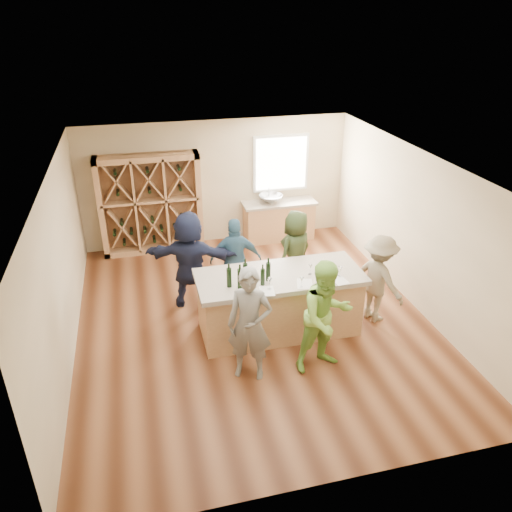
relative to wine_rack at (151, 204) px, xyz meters
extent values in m
cube|color=brown|center=(1.50, -3.27, -1.15)|extent=(6.00, 7.00, 0.10)
cube|color=white|center=(1.50, -3.27, 1.75)|extent=(6.00, 7.00, 0.10)
cube|color=beige|center=(1.50, 0.28, 0.30)|extent=(6.00, 0.10, 2.80)
cube|color=beige|center=(1.50, -6.82, 0.30)|extent=(6.00, 0.10, 2.80)
cube|color=beige|center=(-1.55, -3.27, 0.30)|extent=(0.10, 7.00, 2.80)
cube|color=beige|center=(4.55, -3.27, 0.30)|extent=(0.10, 7.00, 2.80)
cube|color=white|center=(3.00, 0.20, 0.65)|extent=(1.30, 0.06, 1.30)
cube|color=white|center=(3.00, 0.17, 0.65)|extent=(1.18, 0.01, 1.18)
cube|color=tan|center=(0.00, 0.00, 0.00)|extent=(2.20, 0.45, 2.20)
cube|color=tan|center=(2.90, -0.07, -0.67)|extent=(1.60, 0.58, 0.86)
cube|color=gray|center=(2.90, -0.07, -0.21)|extent=(1.70, 0.62, 0.06)
imported|color=silver|center=(2.70, -0.07, -0.09)|extent=(0.54, 0.54, 0.19)
cylinder|color=silver|center=(2.70, 0.11, -0.03)|extent=(0.02, 0.02, 0.30)
cube|color=tan|center=(1.85, -3.68, -0.60)|extent=(2.60, 1.00, 1.00)
cube|color=gray|center=(1.85, -3.68, -0.06)|extent=(2.72, 1.12, 0.08)
cylinder|color=black|center=(0.98, -3.85, 0.14)|extent=(0.10, 0.10, 0.32)
cylinder|color=black|center=(1.13, -3.94, 0.14)|extent=(0.09, 0.09, 0.33)
cylinder|color=black|center=(1.26, -3.74, 0.13)|extent=(0.10, 0.10, 0.31)
cylinder|color=black|center=(1.49, -3.93, 0.12)|extent=(0.08, 0.08, 0.28)
cylinder|color=black|center=(1.61, -3.81, 0.13)|extent=(0.09, 0.09, 0.31)
cone|color=white|center=(1.56, -4.08, 0.08)|extent=(0.10, 0.10, 0.20)
cone|color=white|center=(2.06, -4.14, 0.06)|extent=(0.07, 0.07, 0.16)
cone|color=white|center=(2.33, -3.78, 0.06)|extent=(0.08, 0.08, 0.16)
cone|color=white|center=(2.76, -3.97, 0.07)|extent=(0.08, 0.08, 0.18)
cube|color=white|center=(1.51, -4.13, -0.02)|extent=(0.26, 0.33, 0.00)
cube|color=white|center=(2.14, -4.06, -0.02)|extent=(0.32, 0.38, 0.00)
cube|color=white|center=(2.72, -4.10, -0.02)|extent=(0.24, 0.30, 0.00)
imported|color=slate|center=(1.11, -4.67, -0.21)|extent=(0.78, 0.69, 1.79)
imported|color=#8CC64C|center=(2.24, -4.75, -0.21)|extent=(0.95, 0.64, 1.79)
imported|color=gray|center=(3.60, -3.73, -0.31)|extent=(0.84, 1.13, 1.59)
imported|color=#335972|center=(1.37, -2.48, -0.29)|extent=(1.01, 0.62, 1.61)
imported|color=#263319|center=(2.53, -2.42, -0.29)|extent=(0.94, 0.85, 1.62)
imported|color=#191E38|center=(0.53, -2.48, -0.19)|extent=(1.80, 1.07, 1.82)
camera|label=1|loc=(-0.24, -10.44, 3.89)|focal=35.00mm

